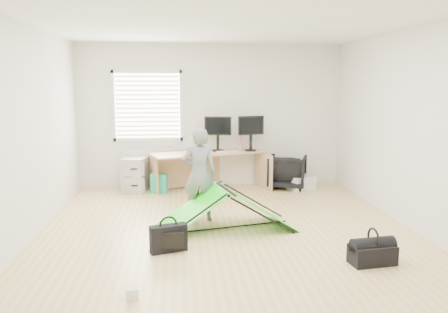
{
  "coord_description": "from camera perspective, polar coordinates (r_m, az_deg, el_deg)",
  "views": [
    {
      "loc": [
        -0.61,
        -5.57,
        1.94
      ],
      "look_at": [
        0.0,
        0.4,
        0.95
      ],
      "focal_mm": 35.0,
      "sensor_mm": 36.0,
      "label": 1
    }
  ],
  "objects": [
    {
      "name": "ground",
      "position": [
        5.93,
        0.4,
        -9.72
      ],
      "size": [
        5.5,
        5.5,
        0.0
      ],
      "primitive_type": "plane",
      "color": "tan",
      "rests_on": "ground"
    },
    {
      "name": "back_wall",
      "position": [
        8.37,
        -1.63,
        5.32
      ],
      "size": [
        5.0,
        0.02,
        2.7
      ],
      "primitive_type": "cube",
      "color": "silver",
      "rests_on": "ground"
    },
    {
      "name": "window",
      "position": [
        8.31,
        -9.95,
        6.54
      ],
      "size": [
        1.2,
        0.06,
        1.2
      ],
      "primitive_type": "cube",
      "color": "silver",
      "rests_on": "back_wall"
    },
    {
      "name": "radiator",
      "position": [
        8.4,
        -9.76,
        -0.99
      ],
      "size": [
        1.0,
        0.12,
        0.6
      ],
      "primitive_type": "cube",
      "color": "silver",
      "rests_on": "back_wall"
    },
    {
      "name": "desk",
      "position": [
        8.11,
        -2.01,
        -1.89
      ],
      "size": [
        2.19,
        1.3,
        0.71
      ],
      "primitive_type": "cube",
      "rotation": [
        0.0,
        0.0,
        0.33
      ],
      "color": "tan",
      "rests_on": "ground"
    },
    {
      "name": "filing_cabinet",
      "position": [
        8.21,
        -11.44,
        -2.26
      ],
      "size": [
        0.52,
        0.61,
        0.62
      ],
      "primitive_type": "cube",
      "rotation": [
        0.0,
        0.0,
        -0.24
      ],
      "color": "#A7ABAC",
      "rests_on": "ground"
    },
    {
      "name": "monitor_left",
      "position": [
        8.14,
        -0.81,
        2.37
      ],
      "size": [
        0.51,
        0.19,
        0.47
      ],
      "primitive_type": "cube",
      "rotation": [
        0.0,
        0.0,
        -0.17
      ],
      "color": "black",
      "rests_on": "desk"
    },
    {
      "name": "monitor_right",
      "position": [
        8.17,
        3.51,
        2.41
      ],
      "size": [
        0.51,
        0.23,
        0.48
      ],
      "primitive_type": "cube",
      "rotation": [
        0.0,
        0.0,
        0.25
      ],
      "color": "black",
      "rests_on": "desk"
    },
    {
      "name": "keyboard",
      "position": [
        8.05,
        0.5,
        0.66
      ],
      "size": [
        0.42,
        0.22,
        0.02
      ],
      "primitive_type": "cube",
      "rotation": [
        0.0,
        0.0,
        0.23
      ],
      "color": "beige",
      "rests_on": "desk"
    },
    {
      "name": "thermos",
      "position": [
        8.27,
        2.13,
        1.8
      ],
      "size": [
        0.09,
        0.09,
        0.28
      ],
      "primitive_type": "cylinder",
      "rotation": [
        0.0,
        0.0,
        -0.14
      ],
      "color": "#C97072",
      "rests_on": "desk"
    },
    {
      "name": "office_chair",
      "position": [
        8.34,
        8.27,
        -1.98
      ],
      "size": [
        0.87,
        0.88,
        0.63
      ],
      "primitive_type": "imported",
      "rotation": [
        0.0,
        0.0,
        2.78
      ],
      "color": "black",
      "rests_on": "ground"
    },
    {
      "name": "person",
      "position": [
        6.24,
        -3.22,
        -2.35
      ],
      "size": [
        0.51,
        0.34,
        1.35
      ],
      "primitive_type": "imported",
      "rotation": [
        0.0,
        0.0,
        3.1
      ],
      "color": "slate",
      "rests_on": "ground"
    },
    {
      "name": "kite",
      "position": [
        5.95,
        0.21,
        -6.86
      ],
      "size": [
        1.93,
        1.16,
        0.56
      ],
      "primitive_type": null,
      "rotation": [
        0.0,
        0.0,
        0.22
      ],
      "color": "#1CDB14",
      "rests_on": "ground"
    },
    {
      "name": "storage_crate",
      "position": [
        8.29,
        10.05,
        -3.39
      ],
      "size": [
        0.56,
        0.48,
        0.26
      ],
      "primitive_type": "cube",
      "rotation": [
        0.0,
        0.0,
        0.41
      ],
      "color": "silver",
      "rests_on": "ground"
    },
    {
      "name": "tote_bag",
      "position": [
        7.98,
        -8.48,
        -3.52
      ],
      "size": [
        0.32,
        0.2,
        0.35
      ],
      "primitive_type": "cube",
      "rotation": [
        0.0,
        0.0,
        -0.27
      ],
      "color": "#23AD7F",
      "rests_on": "ground"
    },
    {
      "name": "laptop_bag",
      "position": [
        5.24,
        -7.25,
        -10.57
      ],
      "size": [
        0.45,
        0.25,
        0.32
      ],
      "primitive_type": "cube",
      "rotation": [
        0.0,
        0.0,
        0.3
      ],
      "color": "black",
      "rests_on": "ground"
    },
    {
      "name": "white_box",
      "position": [
        4.28,
        -11.9,
        -17.07
      ],
      "size": [
        0.12,
        0.12,
        0.1
      ],
      "primitive_type": "cube",
      "rotation": [
        0.0,
        0.0,
        0.25
      ],
      "color": "silver",
      "rests_on": "ground"
    },
    {
      "name": "duffel_bag",
      "position": [
        5.15,
        18.8,
        -12.03
      ],
      "size": [
        0.51,
        0.31,
        0.21
      ],
      "primitive_type": "cube",
      "rotation": [
        0.0,
        0.0,
        0.12
      ],
      "color": "black",
      "rests_on": "ground"
    }
  ]
}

